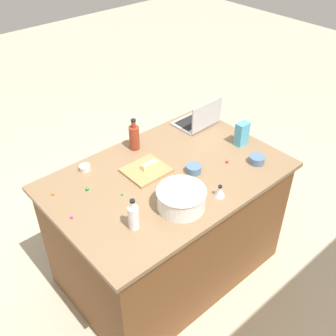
{
  "coord_description": "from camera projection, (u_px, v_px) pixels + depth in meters",
  "views": [
    {
      "loc": [
        1.32,
        1.5,
        2.47
      ],
      "look_at": [
        0.0,
        0.0,
        0.95
      ],
      "focal_mm": 42.91,
      "sensor_mm": 36.0,
      "label": 1
    }
  ],
  "objects": [
    {
      "name": "ground_plane",
      "position": [
        168.0,
        266.0,
        3.09
      ],
      "size": [
        12.0,
        12.0,
        0.0
      ],
      "primitive_type": "plane",
      "color": "#B7A88E"
    },
    {
      "name": "island_counter",
      "position": [
        168.0,
        225.0,
        2.81
      ],
      "size": [
        1.51,
        0.99,
        0.9
      ],
      "color": "brown",
      "rests_on": "ground"
    },
    {
      "name": "laptop",
      "position": [
        199.0,
        120.0,
        2.99
      ],
      "size": [
        0.31,
        0.24,
        0.22
      ],
      "color": "#B7B7BC",
      "rests_on": "island_counter"
    },
    {
      "name": "mixing_bowl_large",
      "position": [
        181.0,
        198.0,
        2.26
      ],
      "size": [
        0.29,
        0.29,
        0.13
      ],
      "color": "white",
      "rests_on": "island_counter"
    },
    {
      "name": "bottle_vinegar",
      "position": [
        133.0,
        217.0,
        2.12
      ],
      "size": [
        0.06,
        0.06,
        0.2
      ],
      "color": "white",
      "rests_on": "island_counter"
    },
    {
      "name": "bottle_soy",
      "position": [
        134.0,
        137.0,
        2.72
      ],
      "size": [
        0.07,
        0.07,
        0.23
      ],
      "color": "maroon",
      "rests_on": "island_counter"
    },
    {
      "name": "cutting_board",
      "position": [
        146.0,
        170.0,
        2.56
      ],
      "size": [
        0.27,
        0.24,
        0.02
      ],
      "primitive_type": "cube",
      "color": "#AD7F4C",
      "rests_on": "island_counter"
    },
    {
      "name": "butter_stick_left",
      "position": [
        150.0,
        165.0,
        2.56
      ],
      "size": [
        0.11,
        0.05,
        0.04
      ],
      "primitive_type": "cube",
      "rotation": [
        0.0,
        0.0,
        -0.09
      ],
      "color": "#F4E58C",
      "rests_on": "cutting_board"
    },
    {
      "name": "ramekin_small",
      "position": [
        257.0,
        160.0,
        2.63
      ],
      "size": [
        0.1,
        0.1,
        0.05
      ],
      "primitive_type": "cylinder",
      "color": "slate",
      "rests_on": "island_counter"
    },
    {
      "name": "ramekin_medium",
      "position": [
        85.0,
        168.0,
        2.57
      ],
      "size": [
        0.07,
        0.07,
        0.04
      ],
      "primitive_type": "cylinder",
      "color": "beige",
      "rests_on": "island_counter"
    },
    {
      "name": "ramekin_wide",
      "position": [
        194.0,
        169.0,
        2.55
      ],
      "size": [
        0.1,
        0.1,
        0.05
      ],
      "primitive_type": "cylinder",
      "color": "slate",
      "rests_on": "island_counter"
    },
    {
      "name": "kitchen_timer",
      "position": [
        220.0,
        191.0,
        2.36
      ],
      "size": [
        0.07,
        0.07,
        0.08
      ],
      "color": "#B2B2B7",
      "rests_on": "island_counter"
    },
    {
      "name": "candy_bag",
      "position": [
        242.0,
        134.0,
        2.77
      ],
      "size": [
        0.09,
        0.06,
        0.17
      ],
      "primitive_type": "cube",
      "color": "#4CA5CC",
      "rests_on": "island_counter"
    },
    {
      "name": "candy_0",
      "position": [
        53.0,
        194.0,
        2.38
      ],
      "size": [
        0.02,
        0.02,
        0.02
      ],
      "primitive_type": "sphere",
      "color": "orange",
      "rests_on": "island_counter"
    },
    {
      "name": "candy_1",
      "position": [
        175.0,
        214.0,
        2.24
      ],
      "size": [
        0.02,
        0.02,
        0.02
      ],
      "primitive_type": "sphere",
      "color": "orange",
      "rests_on": "island_counter"
    },
    {
      "name": "candy_2",
      "position": [
        122.0,
        194.0,
        2.38
      ],
      "size": [
        0.01,
        0.01,
        0.01
      ],
      "primitive_type": "sphere",
      "color": "green",
      "rests_on": "island_counter"
    },
    {
      "name": "candy_3",
      "position": [
        242.0,
        142.0,
        2.82
      ],
      "size": [
        0.01,
        0.01,
        0.01
      ],
      "primitive_type": "sphere",
      "color": "green",
      "rests_on": "island_counter"
    },
    {
      "name": "candy_4",
      "position": [
        72.0,
        217.0,
        2.22
      ],
      "size": [
        0.02,
        0.02,
        0.02
      ],
      "primitive_type": "sphere",
      "color": "#CC3399",
      "rests_on": "island_counter"
    },
    {
      "name": "candy_5",
      "position": [
        87.0,
        189.0,
        2.41
      ],
      "size": [
        0.02,
        0.02,
        0.02
      ],
      "primitive_type": "sphere",
      "color": "green",
      "rests_on": "island_counter"
    },
    {
      "name": "candy_6",
      "position": [
        227.0,
        162.0,
        2.63
      ],
      "size": [
        0.02,
        0.02,
        0.02
      ],
      "primitive_type": "sphere",
      "color": "red",
      "rests_on": "island_counter"
    }
  ]
}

